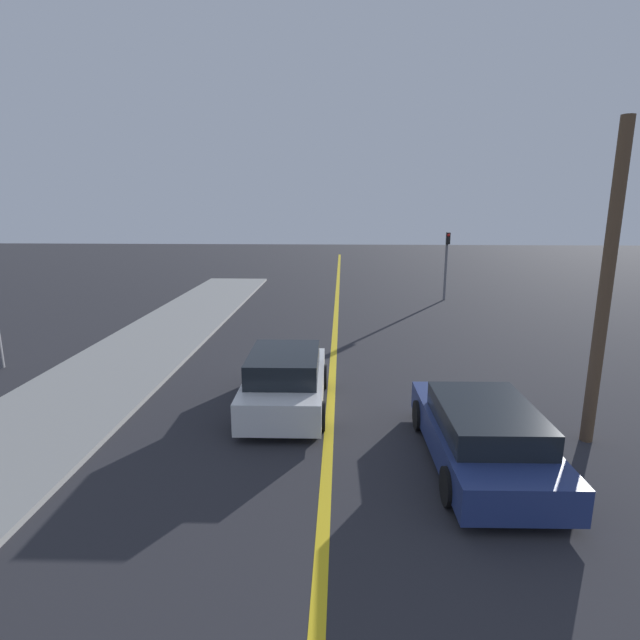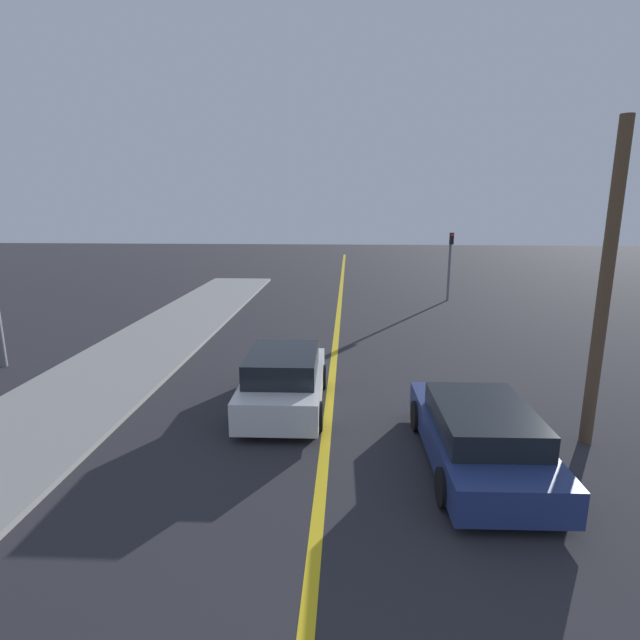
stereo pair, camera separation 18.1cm
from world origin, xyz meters
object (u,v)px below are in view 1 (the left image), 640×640
object	(u,v)px
car_near_right_lane	(482,434)
utility_pole	(605,289)
car_ahead_center	(285,381)
traffic_light	(446,258)

from	to	relation	value
car_near_right_lane	utility_pole	world-z (taller)	utility_pole
car_ahead_center	utility_pole	bearing A→B (deg)	-13.72
car_ahead_center	utility_pole	world-z (taller)	utility_pole
traffic_light	utility_pole	distance (m)	14.96
traffic_light	car_near_right_lane	bearing A→B (deg)	-98.84
traffic_light	utility_pole	world-z (taller)	utility_pole
traffic_light	car_ahead_center	bearing A→B (deg)	-114.97
car_near_right_lane	utility_pole	xyz separation A→B (m)	(2.36, 1.02, 2.47)
car_ahead_center	car_near_right_lane	bearing A→B (deg)	-33.28
car_near_right_lane	car_ahead_center	distance (m)	4.52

